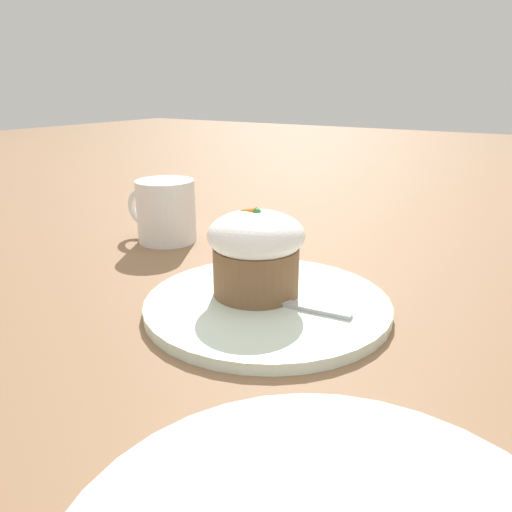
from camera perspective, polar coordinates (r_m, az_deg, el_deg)
The scene contains 5 objects.
ground_plane at distance 0.47m, azimuth 1.29°, elevation -6.10°, with size 4.00×4.00×0.00m, color #846042.
dessert_plate at distance 0.47m, azimuth 1.30°, elevation -5.53°, with size 0.23×0.23×0.01m.
carrot_cake at distance 0.47m, azimuth -0.00°, elevation 0.57°, with size 0.09×0.09×0.08m.
spoon at distance 0.47m, azimuth 1.95°, elevation -4.74°, with size 0.11×0.04×0.01m.
coffee_cup at distance 0.68m, azimuth -10.35°, elevation 5.09°, with size 0.11×0.08×0.08m.
Camera 1 is at (-0.22, 0.37, 0.20)m, focal length 35.00 mm.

